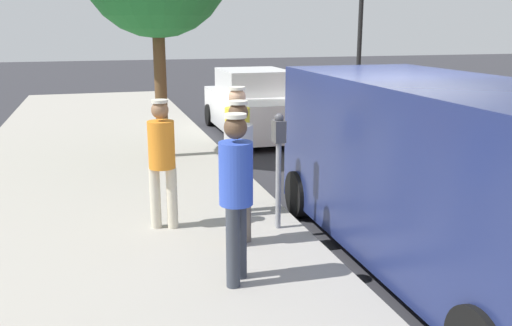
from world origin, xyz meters
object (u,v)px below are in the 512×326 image
(parked_sedan_behind, at_px, (255,106))
(parking_meter_near, at_px, (279,151))
(parked_van, at_px, (443,171))
(pedestrian_in_blue, at_px, (236,188))
(pedestrian_in_gray, at_px, (239,163))
(pedestrian_in_orange, at_px, (162,156))
(traffic_light_corner, at_px, (383,2))
(pedestrian_in_yellow, at_px, (238,142))

(parked_sedan_behind, bearing_deg, parking_meter_near, 76.15)
(parked_van, bearing_deg, parking_meter_near, -41.53)
(pedestrian_in_blue, bearing_deg, pedestrian_in_gray, -106.07)
(pedestrian_in_orange, xyz_separation_m, parked_sedan_behind, (-3.14, -6.51, -0.37))
(pedestrian_in_blue, distance_m, pedestrian_in_gray, 1.02)
(parking_meter_near, height_order, pedestrian_in_orange, pedestrian_in_orange)
(pedestrian_in_gray, xyz_separation_m, traffic_light_corner, (-8.23, -11.65, 2.36))
(parking_meter_near, bearing_deg, pedestrian_in_gray, 31.07)
(parking_meter_near, xyz_separation_m, parked_van, (-1.50, 1.33, -0.03))
(traffic_light_corner, bearing_deg, parked_sedan_behind, 36.30)
(parked_van, xyz_separation_m, parked_sedan_behind, (-0.21, -8.27, -0.41))
(parking_meter_near, relative_size, parked_van, 0.29)
(pedestrian_in_orange, relative_size, traffic_light_corner, 0.32)
(pedestrian_in_yellow, bearing_deg, pedestrian_in_gray, 76.24)
(parking_meter_near, xyz_separation_m, pedestrian_in_gray, (0.62, 0.37, -0.02))
(pedestrian_in_blue, xyz_separation_m, pedestrian_in_gray, (-0.28, -0.98, -0.01))
(pedestrian_in_gray, xyz_separation_m, parked_sedan_behind, (-2.34, -7.32, -0.41))
(pedestrian_in_blue, relative_size, traffic_light_corner, 0.34)
(pedestrian_in_orange, height_order, parked_sedan_behind, pedestrian_in_orange)
(pedestrian_in_orange, bearing_deg, parked_van, 148.93)
(parked_van, bearing_deg, pedestrian_in_yellow, -47.38)
(pedestrian_in_yellow, relative_size, pedestrian_in_gray, 1.02)
(pedestrian_in_orange, bearing_deg, parked_sedan_behind, -115.74)
(pedestrian_in_blue, relative_size, pedestrian_in_yellow, 0.98)
(parking_meter_near, distance_m, pedestrian_in_orange, 1.49)
(pedestrian_in_gray, relative_size, parked_van, 0.33)
(pedestrian_in_yellow, distance_m, parked_van, 2.75)
(parked_sedan_behind, bearing_deg, traffic_light_corner, -143.70)
(parking_meter_near, relative_size, pedestrian_in_gray, 0.87)
(pedestrian_in_yellow, bearing_deg, parked_van, 132.62)
(pedestrian_in_blue, height_order, pedestrian_in_gray, pedestrian_in_blue)
(pedestrian_in_blue, height_order, pedestrian_in_orange, pedestrian_in_blue)
(pedestrian_in_yellow, height_order, pedestrian_in_gray, pedestrian_in_yellow)
(parked_sedan_behind, bearing_deg, pedestrian_in_gray, 72.31)
(parking_meter_near, relative_size, pedestrian_in_yellow, 0.85)
(parked_van, xyz_separation_m, traffic_light_corner, (-6.11, -12.60, 2.36))
(pedestrian_in_yellow, xyz_separation_m, parked_van, (-1.86, 2.02, -0.03))
(pedestrian_in_orange, height_order, pedestrian_in_gray, pedestrian_in_gray)
(traffic_light_corner, bearing_deg, pedestrian_in_yellow, 53.02)
(traffic_light_corner, bearing_deg, pedestrian_in_gray, 54.76)
(pedestrian_in_blue, distance_m, parked_sedan_behind, 8.72)
(pedestrian_in_orange, distance_m, traffic_light_corner, 14.31)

